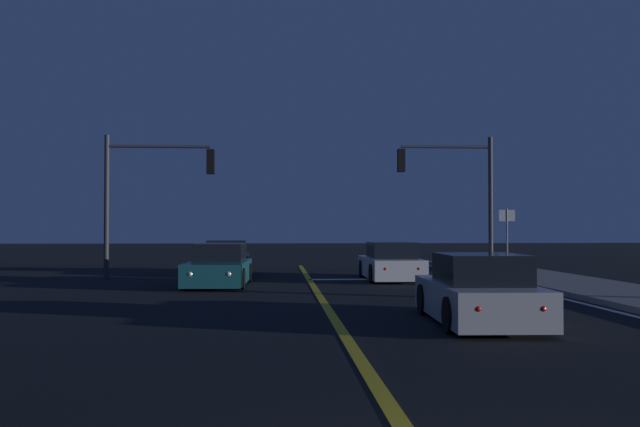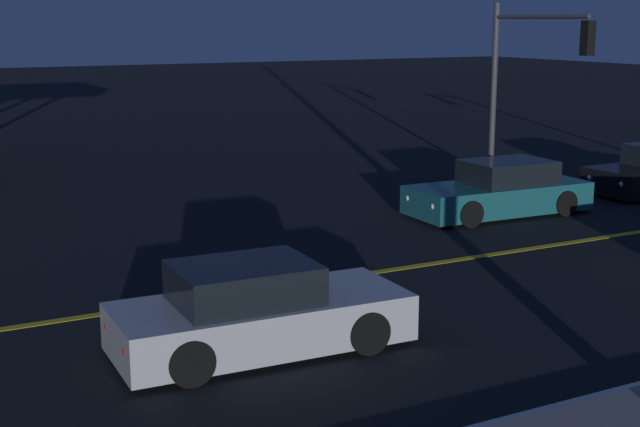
{
  "view_description": "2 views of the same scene",
  "coord_description": "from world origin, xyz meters",
  "px_view_note": "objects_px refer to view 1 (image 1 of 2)",
  "views": [
    {
      "loc": [
        -1.16,
        -3.81,
        1.83
      ],
      "look_at": [
        0.27,
        18.76,
        2.31
      ],
      "focal_mm": 38.65,
      "sensor_mm": 36.0,
      "label": 1
    },
    {
      "loc": [
        14.03,
        4.2,
        4.74
      ],
      "look_at": [
        -1.63,
        12.56,
        0.88
      ],
      "focal_mm": 50.23,
      "sensor_mm": 36.0,
      "label": 2
    }
  ],
  "objects_px": {
    "car_mid_block_silver": "(478,293)",
    "street_sign_corner": "(507,232)",
    "traffic_signal_near_right": "(456,183)",
    "car_following_oncoming_teal": "(219,267)",
    "traffic_signal_far_left": "(148,182)",
    "car_distant_tail_white": "(390,263)",
    "car_far_approaching_black": "(227,259)"
  },
  "relations": [
    {
      "from": "car_following_oncoming_teal",
      "to": "street_sign_corner",
      "type": "height_order",
      "value": "street_sign_corner"
    },
    {
      "from": "car_mid_block_silver",
      "to": "traffic_signal_far_left",
      "type": "bearing_deg",
      "value": 127.02
    },
    {
      "from": "car_mid_block_silver",
      "to": "street_sign_corner",
      "type": "xyz_separation_m",
      "value": [
        4.28,
        10.88,
        1.11
      ]
    },
    {
      "from": "street_sign_corner",
      "to": "traffic_signal_far_left",
      "type": "bearing_deg",
      "value": 173.76
    },
    {
      "from": "traffic_signal_near_right",
      "to": "street_sign_corner",
      "type": "height_order",
      "value": "traffic_signal_near_right"
    },
    {
      "from": "traffic_signal_near_right",
      "to": "traffic_signal_far_left",
      "type": "height_order",
      "value": "traffic_signal_near_right"
    },
    {
      "from": "car_mid_block_silver",
      "to": "traffic_signal_near_right",
      "type": "height_order",
      "value": "traffic_signal_near_right"
    },
    {
      "from": "traffic_signal_far_left",
      "to": "car_following_oncoming_teal",
      "type": "bearing_deg",
      "value": -48.22
    },
    {
      "from": "car_following_oncoming_teal",
      "to": "car_distant_tail_white",
      "type": "relative_size",
      "value": 1.01
    },
    {
      "from": "car_distant_tail_white",
      "to": "traffic_signal_near_right",
      "type": "distance_m",
      "value": 4.99
    },
    {
      "from": "traffic_signal_far_left",
      "to": "street_sign_corner",
      "type": "bearing_deg",
      "value": -6.24
    },
    {
      "from": "traffic_signal_near_right",
      "to": "street_sign_corner",
      "type": "relative_size",
      "value": 2.15
    },
    {
      "from": "traffic_signal_near_right",
      "to": "street_sign_corner",
      "type": "xyz_separation_m",
      "value": [
        1.09,
        -2.8,
        -1.94
      ]
    },
    {
      "from": "car_mid_block_silver",
      "to": "car_distant_tail_white",
      "type": "relative_size",
      "value": 0.95
    },
    {
      "from": "traffic_signal_near_right",
      "to": "street_sign_corner",
      "type": "distance_m",
      "value": 3.57
    },
    {
      "from": "car_far_approaching_black",
      "to": "car_distant_tail_white",
      "type": "xyz_separation_m",
      "value": [
        6.04,
        -3.74,
        0.0
      ]
    },
    {
      "from": "car_distant_tail_white",
      "to": "street_sign_corner",
      "type": "xyz_separation_m",
      "value": [
        4.12,
        -0.28,
        1.11
      ]
    },
    {
      "from": "car_following_oncoming_teal",
      "to": "traffic_signal_far_left",
      "type": "xyz_separation_m",
      "value": [
        -2.83,
        3.16,
        2.91
      ]
    },
    {
      "from": "traffic_signal_near_right",
      "to": "traffic_signal_far_left",
      "type": "distance_m",
      "value": 11.81
    },
    {
      "from": "car_far_approaching_black",
      "to": "traffic_signal_far_left",
      "type": "relative_size",
      "value": 0.82
    },
    {
      "from": "traffic_signal_far_left",
      "to": "street_sign_corner",
      "type": "height_order",
      "value": "traffic_signal_far_left"
    },
    {
      "from": "traffic_signal_far_left",
      "to": "street_sign_corner",
      "type": "distance_m",
      "value": 13.01
    },
    {
      "from": "traffic_signal_far_left",
      "to": "traffic_signal_near_right",
      "type": "bearing_deg",
      "value": 6.81
    },
    {
      "from": "car_distant_tail_white",
      "to": "street_sign_corner",
      "type": "distance_m",
      "value": 4.28
    },
    {
      "from": "car_following_oncoming_teal",
      "to": "traffic_signal_near_right",
      "type": "bearing_deg",
      "value": -150.87
    },
    {
      "from": "car_far_approaching_black",
      "to": "traffic_signal_near_right",
      "type": "relative_size",
      "value": 0.78
    },
    {
      "from": "traffic_signal_near_right",
      "to": "car_distant_tail_white",
      "type": "bearing_deg",
      "value": 39.65
    },
    {
      "from": "car_following_oncoming_teal",
      "to": "traffic_signal_near_right",
      "type": "xyz_separation_m",
      "value": [
        8.9,
        4.56,
        3.05
      ]
    },
    {
      "from": "car_following_oncoming_teal",
      "to": "car_distant_tail_white",
      "type": "xyz_separation_m",
      "value": [
        5.86,
        2.05,
        -0.0
      ]
    },
    {
      "from": "car_distant_tail_white",
      "to": "traffic_signal_near_right",
      "type": "xyz_separation_m",
      "value": [
        3.04,
        2.52,
        3.05
      ]
    },
    {
      "from": "car_far_approaching_black",
      "to": "car_mid_block_silver",
      "type": "distance_m",
      "value": 16.02
    },
    {
      "from": "traffic_signal_far_left",
      "to": "car_far_approaching_black",
      "type": "bearing_deg",
      "value": 44.74
    }
  ]
}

